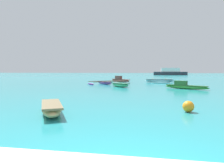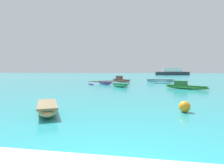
# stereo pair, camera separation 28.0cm
# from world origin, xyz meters

# --- Properties ---
(moored_boat_0) EXTENTS (1.95, 2.70, 0.45)m
(moored_boat_0) POSITION_xyz_m (-3.55, 4.70, 0.25)
(moored_boat_0) COLOR tan
(moored_boat_0) RESTS_ON ground_plane
(moored_boat_1) EXTENTS (4.27, 3.96, 0.39)m
(moored_boat_1) POSITION_xyz_m (-4.98, 22.02, 0.18)
(moored_boat_1) COLOR #6F4098
(moored_boat_1) RESTS_ON ground_plane
(moored_boat_2) EXTENTS (3.29, 3.02, 0.93)m
(moored_boat_2) POSITION_xyz_m (-3.56, 26.85, 0.33)
(moored_boat_2) COLOR #AF584A
(moored_boat_2) RESTS_ON ground_plane
(moored_boat_3) EXTENTS (4.18, 3.94, 0.55)m
(moored_boat_3) POSITION_xyz_m (2.16, 26.83, 0.26)
(moored_boat_3) COLOR #94D2DB
(moored_boat_3) RESTS_ON ground_plane
(moored_boat_4) EXTENTS (2.33, 2.26, 0.43)m
(moored_boat_4) POSITION_xyz_m (-2.46, 18.19, 0.24)
(moored_boat_4) COLOR #3FBE7C
(moored_boat_4) RESTS_ON ground_plane
(moored_boat_5) EXTENTS (3.79, 2.65, 0.77)m
(moored_boat_5) POSITION_xyz_m (3.91, 17.01, 0.27)
(moored_boat_5) COLOR green
(moored_boat_5) RESTS_ON ground_plane
(mooring_buoy_0) EXTENTS (0.48, 0.48, 0.48)m
(mooring_buoy_0) POSITION_xyz_m (2.01, 6.08, 0.24)
(mooring_buoy_0) COLOR orange
(mooring_buoy_0) RESTS_ON ground_plane
(distant_ferry) EXTENTS (11.77, 2.59, 2.59)m
(distant_ferry) POSITION_xyz_m (8.98, 72.70, 1.05)
(distant_ferry) COLOR #2D333D
(distant_ferry) RESTS_ON ground_plane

